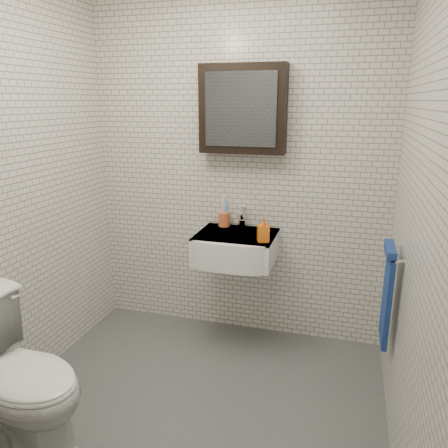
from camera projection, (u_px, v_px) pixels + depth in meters
The scene contains 9 objects.
ground at pixel (195, 404), 2.61m from camera, with size 2.20×2.00×0.01m, color #4F5357.
room_shell at pixel (190, 160), 2.21m from camera, with size 2.22×2.02×2.51m.
washbasin at pixel (235, 248), 3.07m from camera, with size 0.55×0.50×0.20m.
faucet at pixel (242, 219), 3.21m from camera, with size 0.06×0.20×0.15m.
mirror_cabinet at pixel (243, 109), 2.99m from camera, with size 0.60×0.15×0.60m.
towel_rail at pixel (388, 290), 2.46m from camera, with size 0.09×0.30×0.58m.
toothbrush_cup at pixel (224, 219), 3.26m from camera, with size 0.09×0.09×0.23m.
soap_bottle at pixel (263, 229), 2.90m from camera, with size 0.08×0.08×0.17m, color orange.
toilet at pixel (17, 378), 2.20m from camera, with size 0.46×0.80×0.82m, color white.
Camera 1 is at (0.78, -2.08, 1.76)m, focal length 35.00 mm.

